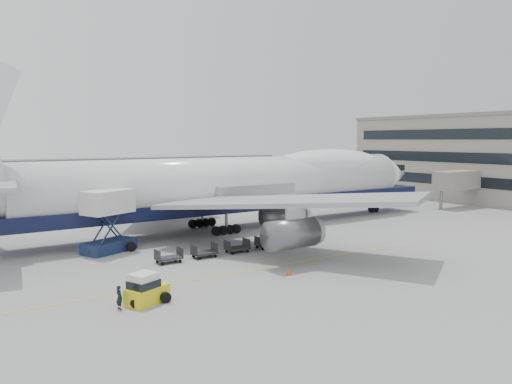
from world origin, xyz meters
TOP-DOWN VIEW (x-y plane):
  - ground at (0.00, 0.00)m, footprint 260.00×260.00m
  - apron_line at (0.00, -6.00)m, footprint 60.00×0.15m
  - hangar at (-10.00, 70.00)m, footprint 110.00×8.00m
  - airliner at (0.64, 12.00)m, footprint 67.00×55.30m
  - catering_truck at (-17.23, 7.70)m, footprint 5.76×4.95m
  - baggage_tug at (-20.12, -9.17)m, footprint 3.29×2.58m
  - ground_worker at (-22.01, -9.32)m, footprint 0.50×0.65m
  - traffic_cone at (-7.69, -8.92)m, footprint 0.39×0.39m
  - dolly_0 at (-14.20, 0.29)m, footprint 2.30×1.35m
  - dolly_1 at (-10.58, 0.29)m, footprint 2.30×1.35m
  - dolly_2 at (-6.96, 0.29)m, footprint 2.30×1.35m
  - dolly_3 at (-3.34, 0.29)m, footprint 2.30×1.35m
  - dolly_4 at (0.28, 0.29)m, footprint 2.30×1.35m

SIDE VIEW (x-z plane):
  - ground at x=0.00m, z-range 0.00..0.00m
  - apron_line at x=0.00m, z-range 0.00..0.01m
  - traffic_cone at x=-7.69m, z-range -0.02..0.56m
  - dolly_0 at x=-14.20m, z-range -0.12..1.18m
  - dolly_1 at x=-10.58m, z-range -0.12..1.18m
  - dolly_2 at x=-6.96m, z-range -0.12..1.18m
  - dolly_3 at x=-3.34m, z-range -0.12..1.18m
  - dolly_4 at x=0.28m, z-range -0.12..1.18m
  - ground_worker at x=-22.01m, z-range 0.00..1.59m
  - baggage_tug at x=-20.12m, z-range -0.12..2.01m
  - catering_truck at x=-17.23m, z-range 0.38..6.52m
  - hangar at x=-10.00m, z-range 0.00..7.00m
  - airliner at x=0.64m, z-range -4.37..15.61m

